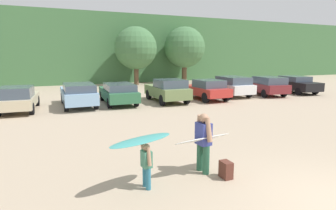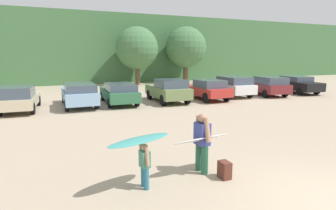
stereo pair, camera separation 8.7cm
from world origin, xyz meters
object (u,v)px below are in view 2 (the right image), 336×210
parked_car_red (207,89)px  parked_car_white (231,86)px  parked_car_maroon (266,85)px  surfboard_teal (140,140)px  backpack_dropped (225,170)px  parked_car_champagne (19,98)px  surfboard_white (202,139)px  parked_car_forest_green (119,92)px  person_child (145,163)px  parked_car_black (295,84)px  parked_car_olive_green (168,90)px  parked_car_sky_blue (79,94)px  person_adult (202,139)px

parked_car_red → parked_car_white: 2.82m
parked_car_maroon → surfboard_teal: size_ratio=2.59×
backpack_dropped → parked_car_red: bearing=61.0°
parked_car_champagne → surfboard_teal: 12.16m
parked_car_maroon → surfboard_white: bearing=140.3°
parked_car_forest_green → parked_car_red: bearing=-95.5°
person_child → parked_car_black: bearing=-151.2°
parked_car_olive_green → backpack_dropped: size_ratio=9.45×
parked_car_red → parked_car_sky_blue: bearing=82.9°
parked_car_olive_green → parked_car_maroon: size_ratio=0.92×
parked_car_black → backpack_dropped: (-15.25, -11.80, -0.52)m
parked_car_sky_blue → parked_car_red: 8.78m
parked_car_white → surfboard_white: size_ratio=2.48×
parked_car_sky_blue → parked_car_olive_green: size_ratio=1.12×
person_child → surfboard_teal: size_ratio=0.62×
parked_car_maroon → surfboard_teal: parked_car_maroon is taller
parked_car_sky_blue → parked_car_black: (17.69, -0.41, -0.06)m
parked_car_champagne → person_child: (3.67, -11.65, -0.13)m
parked_car_champagne → parked_car_maroon: parked_car_maroon is taller
parked_car_olive_green → person_child: size_ratio=3.84×
parked_car_champagne → backpack_dropped: 13.27m
parked_car_forest_green → person_child: 12.10m
surfboard_white → surfboard_teal: size_ratio=1.05×
parked_car_champagne → parked_car_sky_blue: bearing=-81.7°
parked_car_black → surfboard_teal: 20.85m
parked_car_red → surfboard_teal: size_ratio=2.26×
parked_car_red → person_adult: (-6.65, -10.81, 0.16)m
parked_car_sky_blue → surfboard_teal: size_ratio=2.65×
parked_car_red → parked_car_black: (8.95, 0.42, -0.03)m
parked_car_white → parked_car_maroon: (2.88, -0.74, -0.04)m
parked_car_olive_green → surfboard_teal: size_ratio=2.38×
parked_car_maroon → parked_car_black: (3.40, 0.25, -0.04)m
parked_car_champagne → parked_car_black: bearing=-86.5°
parked_car_sky_blue → surfboard_white: size_ratio=2.53×
parked_car_red → person_child: (-8.37, -11.08, -0.14)m
parked_car_olive_green → parked_car_white: (5.63, 0.71, -0.01)m
parked_car_black → backpack_dropped: parked_car_black is taller
parked_car_red → backpack_dropped: (-6.30, -11.38, -0.54)m
parked_car_white → person_child: parked_car_white is taller
parked_car_sky_blue → person_adult: 11.82m
parked_car_sky_blue → parked_car_maroon: (14.29, -0.66, -0.02)m
surfboard_white → backpack_dropped: size_ratio=4.17×
parked_car_sky_blue → backpack_dropped: 12.46m
parked_car_maroon → parked_car_black: parked_car_maroon is taller
person_adult → surfboard_teal: (-1.81, -0.23, 0.27)m
person_child → backpack_dropped: 2.13m
parked_car_sky_blue → parked_car_forest_green: 2.52m
parked_car_white → parked_car_maroon: 2.97m
person_adult → surfboard_teal: size_ratio=0.92×
person_child → backpack_dropped: size_ratio=2.46×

